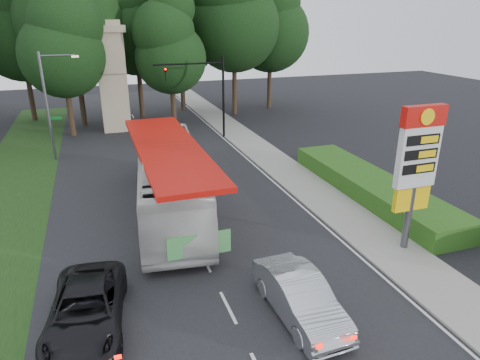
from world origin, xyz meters
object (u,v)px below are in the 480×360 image
object	(u,v)px
monument	(112,76)
transit_bus	(170,179)
traffic_signal_mast	(209,86)
sedan_silver	(300,297)
streetlight_signs	(49,102)
suv_charcoal	(86,309)
gas_station_pylon	(417,160)

from	to	relation	value
monument	transit_bus	xyz separation A→B (m)	(1.58, -20.15, -3.19)
traffic_signal_mast	transit_bus	size ratio (longest dim) A/B	0.52
transit_bus	sedan_silver	xyz separation A→B (m)	(2.76, -10.62, -1.10)
traffic_signal_mast	transit_bus	bearing A→B (deg)	-113.34
streetlight_signs	transit_bus	size ratio (longest dim) A/B	0.58
streetlight_signs	suv_charcoal	size ratio (longest dim) A/B	1.47
gas_station_pylon	streetlight_signs	xyz separation A→B (m)	(-16.19, 20.01, -0.01)
monument	suv_charcoal	size ratio (longest dim) A/B	1.84
traffic_signal_mast	sedan_silver	size ratio (longest dim) A/B	1.45
streetlight_signs	monument	world-z (taller)	monument
monument	sedan_silver	world-z (taller)	monument
streetlight_signs	sedan_silver	size ratio (longest dim) A/B	1.61
traffic_signal_mast	sedan_silver	world-z (taller)	traffic_signal_mast
gas_station_pylon	streetlight_signs	world-z (taller)	streetlight_signs
gas_station_pylon	sedan_silver	world-z (taller)	gas_station_pylon
transit_bus	suv_charcoal	xyz separation A→B (m)	(-4.57, -8.73, -1.16)
monument	streetlight_signs	bearing A→B (deg)	-121.97
suv_charcoal	monument	bearing A→B (deg)	91.23
traffic_signal_mast	suv_charcoal	bearing A→B (deg)	-115.02
transit_bus	suv_charcoal	world-z (taller)	transit_bus
monument	suv_charcoal	bearing A→B (deg)	-95.92
traffic_signal_mast	monument	bearing A→B (deg)	142.00
transit_bus	sedan_silver	bearing A→B (deg)	-68.50
monument	sedan_silver	size ratio (longest dim) A/B	2.02
gas_station_pylon	suv_charcoal	distance (m)	14.69
streetlight_signs	sedan_silver	xyz separation A→B (m)	(9.33, -22.78, -3.62)
sedan_silver	suv_charcoal	xyz separation A→B (m)	(-7.34, 1.89, -0.06)
suv_charcoal	streetlight_signs	bearing A→B (deg)	102.60
monument	transit_bus	bearing A→B (deg)	-85.53
suv_charcoal	gas_station_pylon	bearing A→B (deg)	10.68
traffic_signal_mast	streetlight_signs	world-z (taller)	streetlight_signs
monument	sedan_silver	distance (m)	31.37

